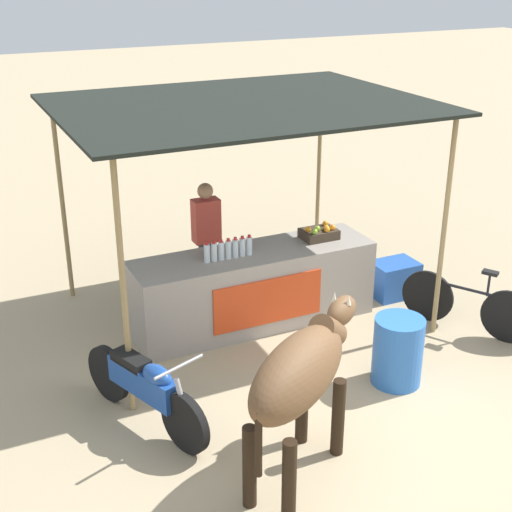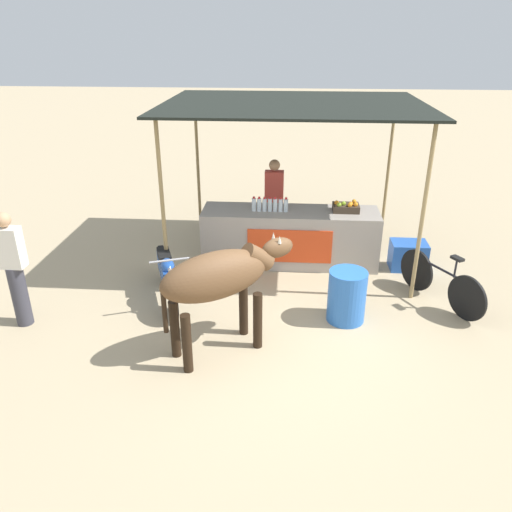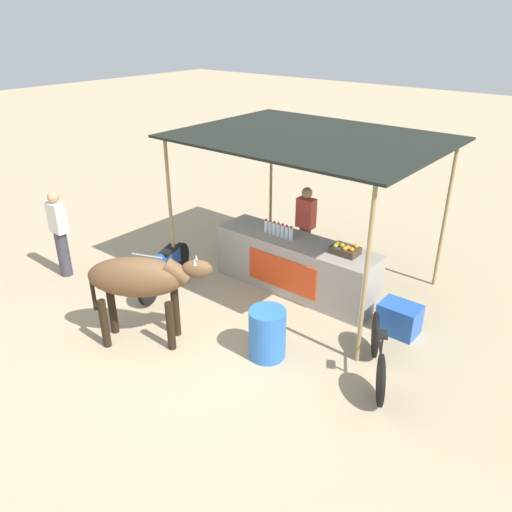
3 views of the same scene
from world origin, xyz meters
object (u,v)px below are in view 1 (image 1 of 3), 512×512
at_px(cooler_box, 394,279).
at_px(bicycle_leaning, 468,305).
at_px(stall_counter, 254,288).
at_px(cow, 301,374).
at_px(motorcycle_parked, 145,387).
at_px(fruit_crate, 319,233).
at_px(vendor_behind_counter, 207,243).
at_px(water_barrel, 398,351).

height_order(cooler_box, bicycle_leaning, bicycle_leaning).
height_order(stall_counter, cow, cow).
bearing_deg(stall_counter, motorcycle_parked, -141.87).
relative_size(fruit_crate, cooler_box, 0.73).
distance_m(vendor_behind_counter, water_barrel, 2.88).
height_order(vendor_behind_counter, cow, vendor_behind_counter).
bearing_deg(cow, stall_counter, 72.97).
bearing_deg(water_barrel, stall_counter, 113.83).
relative_size(cow, motorcycle_parked, 0.99).
bearing_deg(stall_counter, fruit_crate, 2.87).
height_order(fruit_crate, cooler_box, fruit_crate).
relative_size(cow, bicycle_leaning, 1.17).
bearing_deg(cooler_box, cow, -137.64).
bearing_deg(bicycle_leaning, motorcycle_parked, -177.88).
distance_m(stall_counter, cow, 2.88).
distance_m(fruit_crate, water_barrel, 2.01).
distance_m(stall_counter, bicycle_leaning, 2.60).
relative_size(stall_counter, cooler_box, 5.00).
distance_m(vendor_behind_counter, motorcycle_parked, 2.69).
bearing_deg(cooler_box, stall_counter, 177.26).
bearing_deg(stall_counter, bicycle_leaning, -29.63).
bearing_deg(cooler_box, fruit_crate, 172.54).
xyz_separation_m(fruit_crate, cow, (-1.76, -2.75, -0.00)).
bearing_deg(fruit_crate, cow, -122.60).
height_order(cooler_box, motorcycle_parked, motorcycle_parked).
height_order(cooler_box, cow, cow).
relative_size(stall_counter, fruit_crate, 6.82).
height_order(stall_counter, vendor_behind_counter, vendor_behind_counter).
bearing_deg(fruit_crate, bicycle_leaning, -45.10).
distance_m(cooler_box, cow, 3.95).
relative_size(vendor_behind_counter, water_barrel, 2.19).
xyz_separation_m(vendor_behind_counter, cooler_box, (2.34, -0.85, -0.61)).
relative_size(cooler_box, bicycle_leaning, 0.41).
distance_m(vendor_behind_counter, cooler_box, 2.56).
bearing_deg(water_barrel, fruit_crate, 86.65).
height_order(stall_counter, bicycle_leaning, stall_counter).
height_order(motorcycle_parked, bicycle_leaning, motorcycle_parked).
bearing_deg(cooler_box, motorcycle_parked, -160.88).
bearing_deg(cow, motorcycle_parked, 128.25).
bearing_deg(water_barrel, cow, -152.78).
relative_size(fruit_crate, water_barrel, 0.58).
xyz_separation_m(fruit_crate, cooler_box, (1.10, -0.14, -0.79)).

